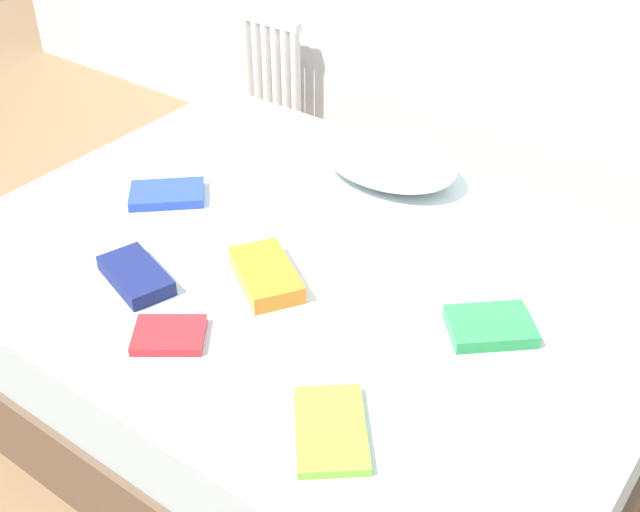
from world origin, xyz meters
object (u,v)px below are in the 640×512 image
object	(u,v)px
textbook_blue	(167,194)
radiator	(272,74)
textbook_green	(490,326)
pillow	(388,158)
textbook_orange	(266,275)
textbook_lime	(331,429)
textbook_navy	(136,275)
textbook_red	(169,335)
bed	(310,327)

from	to	relation	value
textbook_blue	radiator	bearing A→B (deg)	72.58
textbook_green	pillow	bearing A→B (deg)	99.34
textbook_orange	textbook_green	world-z (taller)	textbook_orange
radiator	textbook_green	xyz separation A→B (m)	(1.67, -1.18, 0.16)
pillow	textbook_blue	size ratio (longest dim) A/B	2.08
textbook_lime	radiator	bearing A→B (deg)	-177.21
radiator	textbook_blue	size ratio (longest dim) A/B	2.34
radiator	textbook_green	world-z (taller)	radiator
textbook_lime	textbook_navy	bearing A→B (deg)	-139.24
textbook_red	textbook_orange	world-z (taller)	textbook_orange
bed	textbook_navy	bearing A→B (deg)	-130.83
pillow	textbook_orange	distance (m)	0.67
textbook_orange	textbook_lime	xyz separation A→B (m)	(0.45, -0.33, -0.01)
pillow	textbook_green	world-z (taller)	pillow
bed	textbook_orange	xyz separation A→B (m)	(-0.03, -0.16, 0.28)
bed	textbook_navy	distance (m)	0.55
bed	pillow	distance (m)	0.61
radiator	textbook_navy	bearing A→B (deg)	-62.64
textbook_navy	radiator	bearing A→B (deg)	135.24
textbook_orange	textbook_blue	bearing A→B (deg)	-162.93
bed	textbook_navy	size ratio (longest dim) A/B	8.64
textbook_navy	pillow	bearing A→B (deg)	92.17
radiator	textbook_lime	world-z (taller)	radiator
bed	textbook_red	distance (m)	0.55
bed	textbook_blue	size ratio (longest dim) A/B	8.75
bed	textbook_orange	world-z (taller)	textbook_orange
bed	textbook_lime	world-z (taller)	textbook_lime
textbook_navy	textbook_red	xyz separation A→B (m)	(0.24, -0.11, -0.01)
bed	textbook_red	bearing A→B (deg)	-99.06
textbook_red	textbook_lime	xyz separation A→B (m)	(0.50, -0.01, -0.00)
bed	textbook_blue	world-z (taller)	textbook_blue
textbook_blue	textbook_orange	bearing A→B (deg)	-58.54
pillow	textbook_green	xyz separation A→B (m)	(0.61, -0.49, -0.05)
textbook_orange	textbook_green	size ratio (longest dim) A/B	1.21
bed	textbook_orange	distance (m)	0.32
textbook_green	textbook_lime	bearing A→B (deg)	-146.09
textbook_red	textbook_orange	xyz separation A→B (m)	(0.05, 0.32, 0.01)
pillow	textbook_blue	xyz separation A→B (m)	(-0.49, -0.51, -0.06)
textbook_navy	textbook_lime	distance (m)	0.74
bed	textbook_green	world-z (taller)	textbook_green
textbook_navy	textbook_red	bearing A→B (deg)	-7.52
textbook_green	textbook_blue	bearing A→B (deg)	139.19
radiator	textbook_orange	distance (m)	1.75
textbook_green	textbook_lime	distance (m)	0.52
radiator	textbook_lime	bearing A→B (deg)	-47.55
bed	textbook_orange	bearing A→B (deg)	-100.49
textbook_orange	textbook_blue	distance (m)	0.54
textbook_red	textbook_blue	xyz separation A→B (m)	(-0.48, 0.47, 0.00)
radiator	textbook_lime	distance (m)	2.29
textbook_blue	textbook_lime	world-z (taller)	textbook_blue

